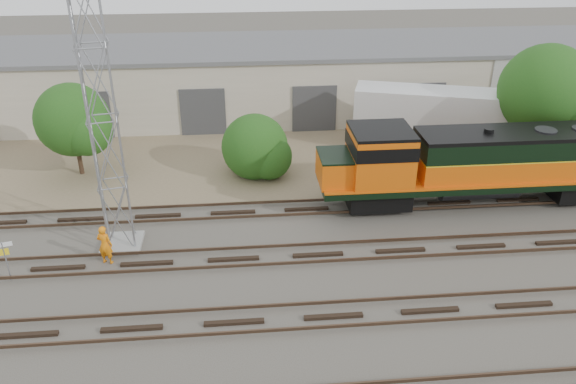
{
  "coord_description": "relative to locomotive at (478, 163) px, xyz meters",
  "views": [
    {
      "loc": [
        -3.46,
        -20.6,
        14.87
      ],
      "look_at": [
        -1.2,
        4.0,
        2.2
      ],
      "focal_mm": 35.0,
      "sensor_mm": 36.0,
      "label": 1
    }
  ],
  "objects": [
    {
      "name": "ground",
      "position": [
        -9.29,
        -6.0,
        -2.46
      ],
      "size": [
        140.0,
        140.0,
        0.0
      ],
      "primitive_type": "plane",
      "color": "#47423A",
      "rests_on": "ground"
    },
    {
      "name": "dirt_strip",
      "position": [
        -9.29,
        9.0,
        -2.45
      ],
      "size": [
        80.0,
        16.0,
        0.02
      ],
      "primitive_type": "cube",
      "color": "#726047",
      "rests_on": "ground"
    },
    {
      "name": "tracks",
      "position": [
        -9.29,
        -9.0,
        -2.38
      ],
      "size": [
        80.0,
        20.4,
        0.28
      ],
      "color": "black",
      "rests_on": "ground"
    },
    {
      "name": "warehouse",
      "position": [
        -9.25,
        16.98,
        0.2
      ],
      "size": [
        58.4,
        10.4,
        5.3
      ],
      "color": "beige",
      "rests_on": "ground"
    },
    {
      "name": "locomotive",
      "position": [
        0.0,
        0.0,
        0.0
      ],
      "size": [
        17.88,
        3.14,
        4.3
      ],
      "color": "black",
      "rests_on": "tracks"
    },
    {
      "name": "signal_tower",
      "position": [
        -18.7,
        -2.63,
        3.83
      ],
      "size": [
        1.9,
        1.9,
        12.88
      ],
      "rotation": [
        0.0,
        0.0,
        0.21
      ],
      "color": "gray",
      "rests_on": "ground"
    },
    {
      "name": "sign_post",
      "position": [
        -23.15,
        -5.14,
        -1.08
      ],
      "size": [
        0.79,
        0.23,
        1.97
      ],
      "color": "gray",
      "rests_on": "ground"
    },
    {
      "name": "worker",
      "position": [
        -19.13,
        -4.13,
        -1.48
      ],
      "size": [
        0.81,
        0.64,
        1.95
      ],
      "primitive_type": "imported",
      "rotation": [
        0.0,
        0.0,
        2.86
      ],
      "color": "orange",
      "rests_on": "ground"
    },
    {
      "name": "semi_trailer",
      "position": [
        1.93,
        7.13,
        0.17
      ],
      "size": [
        13.76,
        6.57,
        4.17
      ],
      "rotation": [
        0.0,
        0.0,
        -0.3
      ],
      "color": "silver",
      "rests_on": "ground"
    },
    {
      "name": "dumpster_blue",
      "position": [
        10.36,
        9.99,
        -1.71
      ],
      "size": [
        1.87,
        1.79,
        1.5
      ],
      "primitive_type": "cube",
      "rotation": [
        0.0,
        0.0,
        -0.2
      ],
      "color": "navy",
      "rests_on": "ground"
    },
    {
      "name": "dumpster_red",
      "position": [
        8.48,
        12.5,
        -1.76
      ],
      "size": [
        1.93,
        1.87,
        1.4
      ],
      "primitive_type": "cube",
      "rotation": [
        0.0,
        0.0,
        -0.4
      ],
      "color": "maroon",
      "rests_on": "ground"
    },
    {
      "name": "tree_west",
      "position": [
        -22.37,
        5.77,
        0.96
      ],
      "size": [
        4.58,
        4.37,
        5.71
      ],
      "color": "#382619",
      "rests_on": "ground"
    },
    {
      "name": "tree_mid",
      "position": [
        -11.67,
        4.83,
        -0.78
      ],
      "size": [
        4.24,
        4.04,
        4.04
      ],
      "color": "#382619",
      "rests_on": "ground"
    },
    {
      "name": "tree_east",
      "position": [
        6.21,
        4.84,
        2.18
      ],
      "size": [
        5.91,
        5.63,
        7.6
      ],
      "color": "#382619",
      "rests_on": "ground"
    }
  ]
}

